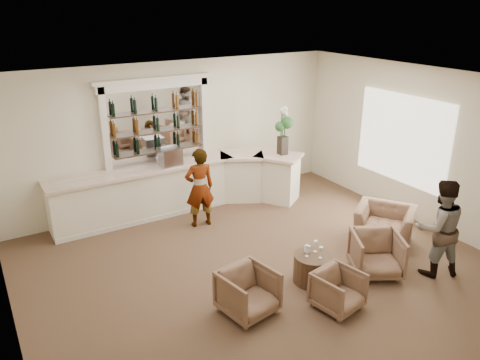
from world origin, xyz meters
The scene contains 19 objects.
ground centered at (0.00, 0.00, 0.00)m, with size 8.00×8.00×0.00m, color brown.
room_shell centered at (0.16, 0.71, 2.34)m, with size 8.04×7.02×3.32m.
bar_counter centered at (-0.16, 3.00, 0.57)m, with size 5.72×1.80×1.14m.
back_bar_alcove centered at (-0.50, 3.41, 2.03)m, with size 2.64×0.25×3.00m.
cocktail_table centered at (0.54, -0.80, 0.25)m, with size 0.66×0.66×0.50m, color #47311E.
sommelier centered at (-0.14, 2.12, 0.85)m, with size 0.62×0.41×1.71m, color gray.
guest centered at (2.53, -1.68, 0.88)m, with size 0.85×0.66×1.75m, color gray.
armchair_left centered at (-0.86, -0.96, 0.36)m, with size 0.77×0.79×0.72m, color brown.
armchair_center centered at (0.39, -1.58, 0.31)m, with size 0.67×0.69×0.63m, color brown.
armchair_right centered at (1.64, -1.17, 0.38)m, with size 0.81×0.83×0.76m, color brown.
armchair_far centered at (2.67, -0.40, 0.35)m, with size 1.09×0.95×0.71m, color brown.
espresso_machine centered at (-0.41, 2.98, 1.34)m, with size 0.45×0.38×0.40m, color #B4B4B8.
flower_vase centered at (2.15, 2.38, 1.78)m, with size 0.30×0.30×1.13m.
wine_glass_bar_left centered at (-0.26, 3.03, 1.25)m, with size 0.07×0.07×0.21m, color white, non-canonical shape.
wine_glass_bar_right centered at (-0.67, 3.08, 1.25)m, with size 0.07×0.07×0.21m, color white, non-canonical shape.
wine_glass_tbl_a centered at (0.42, -0.77, 0.60)m, with size 0.07×0.07×0.21m, color white, non-canonical shape.
wine_glass_tbl_b centered at (0.64, -0.72, 0.60)m, with size 0.07×0.07×0.21m, color white, non-canonical shape.
wine_glass_tbl_c centered at (0.58, -0.93, 0.60)m, with size 0.07×0.07×0.21m, color white, non-canonical shape.
napkin_holder centered at (0.52, -0.66, 0.56)m, with size 0.08×0.08×0.12m, color white.
Camera 1 is at (-4.07, -6.06, 4.52)m, focal length 35.00 mm.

